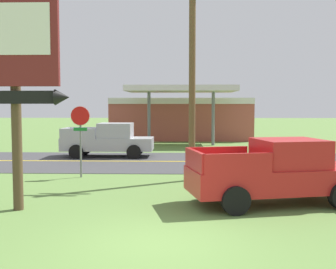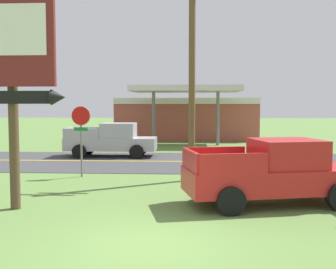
{
  "view_description": "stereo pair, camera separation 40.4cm",
  "coord_description": "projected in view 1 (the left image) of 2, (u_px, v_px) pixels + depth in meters",
  "views": [
    {
      "loc": [
        0.53,
        -8.7,
        2.98
      ],
      "look_at": [
        0.0,
        8.0,
        1.8
      ],
      "focal_mm": 44.21,
      "sensor_mm": 36.0,
      "label": 1
    },
    {
      "loc": [
        0.93,
        -8.68,
        2.98
      ],
      "look_at": [
        0.0,
        8.0,
        1.8
      ],
      "focal_mm": 44.21,
      "sensor_mm": 36.0,
      "label": 2
    }
  ],
  "objects": [
    {
      "name": "stop_sign",
      "position": [
        80.0,
        129.0,
        17.0
      ],
      "size": [
        0.8,
        0.08,
        2.95
      ],
      "color": "slate",
      "rests_on": "ground"
    },
    {
      "name": "road_asphalt",
      "position": [
        171.0,
        162.0,
        21.86
      ],
      "size": [
        140.0,
        8.0,
        0.02
      ],
      "primitive_type": "cube",
      "color": "#3D3D3F",
      "rests_on": "ground"
    },
    {
      "name": "pickup_silver_on_road",
      "position": [
        109.0,
        140.0,
        23.9
      ],
      "size": [
        5.2,
        2.24,
        1.96
      ],
      "color": "#A8AAAF",
      "rests_on": "ground"
    },
    {
      "name": "road_centre_line",
      "position": [
        171.0,
        161.0,
        21.86
      ],
      "size": [
        126.0,
        0.2,
        0.01
      ],
      "primitive_type": "cube",
      "color": "gold",
      "rests_on": "road_asphalt"
    },
    {
      "name": "gas_station",
      "position": [
        181.0,
        117.0,
        36.53
      ],
      "size": [
        12.0,
        11.5,
        4.4
      ],
      "color": "#A84C42",
      "rests_on": "ground"
    },
    {
      "name": "ground_plane",
      "position": [
        156.0,
        244.0,
        8.9
      ],
      "size": [
        180.0,
        180.0,
        0.0
      ],
      "primitive_type": "plane",
      "color": "#5B7F3D"
    },
    {
      "name": "pickup_red_parked_on_lawn",
      "position": [
        277.0,
        172.0,
        12.45
      ],
      "size": [
        5.5,
        3.07,
        1.96
      ],
      "color": "red",
      "rests_on": "ground"
    },
    {
      "name": "utility_pole",
      "position": [
        192.0,
        65.0,
        16.16
      ],
      "size": [
        1.87,
        0.26,
        8.56
      ],
      "color": "brown",
      "rests_on": "ground"
    },
    {
      "name": "motel_sign",
      "position": [
        15.0,
        62.0,
        11.39
      ],
      "size": [
        2.87,
        0.54,
        6.3
      ],
      "color": "brown",
      "rests_on": "ground"
    }
  ]
}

